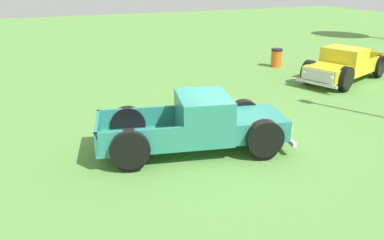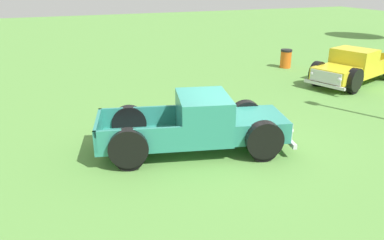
% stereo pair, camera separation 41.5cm
% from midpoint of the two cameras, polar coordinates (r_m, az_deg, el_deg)
% --- Properties ---
extents(ground_plane, '(80.00, 80.00, 0.00)m').
position_cam_midpoint_polar(ground_plane, '(10.87, 3.41, -3.61)').
color(ground_plane, '#5B9342').
extents(pickup_truck_foreground, '(3.01, 5.42, 1.57)m').
position_cam_midpoint_polar(pickup_truck_foreground, '(10.22, 0.88, -0.66)').
color(pickup_truck_foreground, '#2D8475').
rests_on(pickup_truck_foreground, ground_plane).
extents(pickup_truck_behind_left, '(3.35, 5.36, 1.54)m').
position_cam_midpoint_polar(pickup_truck_behind_left, '(18.26, 21.14, 7.62)').
color(pickup_truck_behind_left, yellow).
rests_on(pickup_truck_behind_left, ground_plane).
extents(trash_can, '(0.59, 0.59, 0.95)m').
position_cam_midpoint_polar(trash_can, '(20.55, 12.06, 9.18)').
color(trash_can, orange).
rests_on(trash_can, ground_plane).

